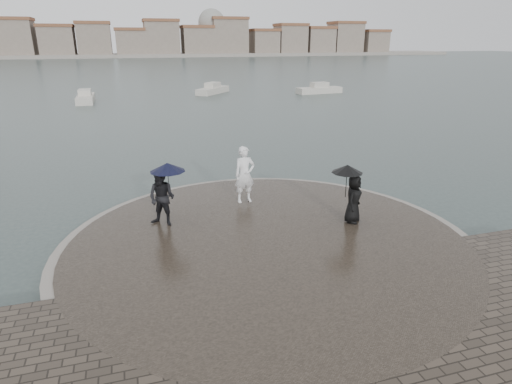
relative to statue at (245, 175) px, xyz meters
name	(u,v)px	position (x,y,z in m)	size (l,w,h in m)	color
ground	(316,318)	(-0.18, -6.84, -1.41)	(400.00, 400.00, 0.00)	#2B3835
kerb_ring	(268,246)	(-0.18, -3.34, -1.25)	(12.50, 12.50, 0.32)	gray
quay_tip	(268,245)	(-0.18, -3.34, -1.23)	(11.90, 11.90, 0.36)	#2D261E
statue	(245,175)	(0.00, 0.00, 0.00)	(0.76, 0.50, 2.09)	white
visitor_left	(163,191)	(-3.04, -1.24, 0.11)	(1.38, 1.21, 2.04)	black
visitor_right	(352,190)	(2.83, -2.80, 0.05)	(1.21, 1.06, 1.95)	black
far_skyline	(112,41)	(-6.48, 153.87, 4.20)	(260.00, 20.00, 37.00)	gray
boats	(212,93)	(5.56, 34.39, -1.03)	(29.80, 9.03, 1.50)	beige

